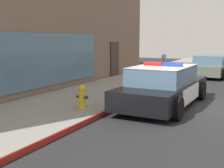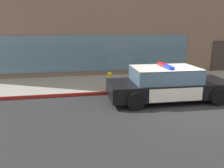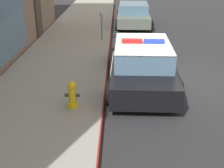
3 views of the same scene
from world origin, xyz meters
name	(u,v)px [view 2 (image 2 of 3)]	position (x,y,z in m)	size (l,w,h in m)	color
ground	(189,107)	(0.00, 0.00, 0.00)	(48.00, 48.00, 0.00)	#262628
sidewalk	(152,81)	(0.00, 3.91, 0.07)	(48.00, 3.51, 0.15)	gray
curb_red_paint	(165,90)	(0.00, 2.15, 0.08)	(28.80, 0.04, 0.14)	maroon
storefront_building	(115,7)	(-0.71, 10.82, 4.56)	(19.82, 10.29, 9.12)	#7A6051
police_cruiser	(167,84)	(-0.46, 0.99, 0.68)	(5.03, 2.18, 1.49)	black
fire_hydrant	(110,79)	(-2.54, 2.94, 0.50)	(0.34, 0.39, 0.73)	gold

